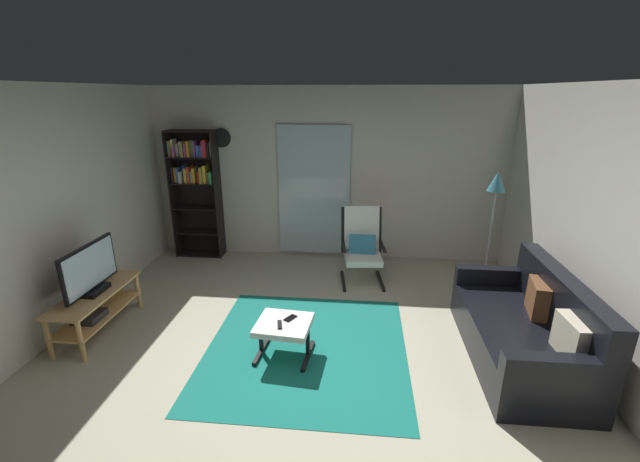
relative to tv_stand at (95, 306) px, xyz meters
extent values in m
plane|color=#ABA68D|center=(2.30, -0.37, -0.31)|extent=(7.02, 7.02, 0.00)
cube|color=beige|center=(2.30, 2.53, 0.99)|extent=(5.60, 0.06, 2.60)
cube|color=beige|center=(-0.40, -0.37, 0.99)|extent=(0.06, 6.00, 2.60)
cube|color=beige|center=(5.00, -0.37, 0.99)|extent=(0.06, 6.00, 2.60)
cube|color=silver|center=(2.10, 2.46, 0.74)|extent=(1.10, 0.01, 2.00)
cube|color=#176E62|center=(2.31, -0.09, -0.30)|extent=(2.03, 2.15, 0.01)
cube|color=tan|center=(0.00, 0.02, 0.15)|extent=(0.43, 1.17, 0.02)
cube|color=tan|center=(0.00, 0.02, -0.10)|extent=(0.39, 1.11, 0.02)
cylinder|color=tan|center=(0.17, -0.51, -0.09)|extent=(0.05, 0.05, 0.45)
cylinder|color=tan|center=(0.17, 0.56, -0.09)|extent=(0.05, 0.05, 0.45)
cylinder|color=tan|center=(-0.17, -0.51, -0.09)|extent=(0.05, 0.05, 0.45)
cylinder|color=tan|center=(-0.17, 0.56, -0.09)|extent=(0.05, 0.05, 0.45)
cube|color=#28282D|center=(0.00, -0.12, -0.05)|extent=(0.26, 0.28, 0.07)
cube|color=black|center=(0.00, 0.02, 0.19)|extent=(0.20, 0.32, 0.05)
cube|color=black|center=(0.00, 0.02, 0.45)|extent=(0.04, 0.85, 0.49)
cube|color=silver|center=(0.02, 0.02, 0.45)|extent=(0.01, 0.80, 0.44)
cube|color=black|center=(-0.08, 2.30, 0.68)|extent=(0.02, 0.30, 1.97)
cube|color=black|center=(0.64, 2.30, 0.68)|extent=(0.02, 0.30, 1.97)
cube|color=black|center=(0.28, 2.44, 0.68)|extent=(0.73, 0.02, 1.97)
cube|color=black|center=(0.28, 2.30, -0.29)|extent=(0.70, 0.28, 0.02)
cube|color=black|center=(0.28, 2.30, 0.09)|extent=(0.70, 0.28, 0.02)
cube|color=black|center=(0.28, 2.30, 0.48)|extent=(0.70, 0.28, 0.02)
cube|color=black|center=(0.28, 2.30, 0.87)|extent=(0.70, 0.28, 0.02)
cube|color=black|center=(0.28, 2.30, 1.27)|extent=(0.70, 0.28, 0.02)
cube|color=black|center=(0.28, 2.30, 1.65)|extent=(0.70, 0.28, 0.02)
cube|color=#2E252D|center=(-0.04, 2.28, 1.00)|extent=(0.03, 0.11, 0.23)
cube|color=orange|center=(0.00, 2.30, 1.00)|extent=(0.03, 0.15, 0.23)
cube|color=#3A6BB3|center=(0.05, 2.28, 1.00)|extent=(0.03, 0.16, 0.23)
cube|color=beige|center=(0.10, 2.29, 0.97)|extent=(0.04, 0.22, 0.17)
cube|color=#2E54AF|center=(0.13, 2.32, 1.01)|extent=(0.02, 0.13, 0.26)
cube|color=gold|center=(0.17, 2.32, 0.99)|extent=(0.04, 0.23, 0.22)
cube|color=red|center=(0.22, 2.32, 1.00)|extent=(0.04, 0.24, 0.25)
cube|color=#5D9C94|center=(0.26, 2.28, 0.97)|extent=(0.03, 0.14, 0.17)
cube|color=gold|center=(0.30, 2.29, 1.00)|extent=(0.04, 0.18, 0.23)
cube|color=black|center=(0.34, 2.32, 1.01)|extent=(0.03, 0.14, 0.26)
cube|color=red|center=(0.38, 2.31, 0.97)|extent=(0.03, 0.21, 0.17)
cube|color=#A68B38|center=(0.42, 2.28, 1.01)|extent=(0.04, 0.23, 0.25)
cube|color=gold|center=(0.47, 2.32, 1.02)|extent=(0.04, 0.23, 0.27)
cube|color=brown|center=(0.53, 2.30, 0.97)|extent=(0.04, 0.20, 0.17)
cube|color=#308A4A|center=(0.57, 2.28, 0.97)|extent=(0.04, 0.22, 0.18)
cube|color=#59909D|center=(-0.05, 2.31, 1.39)|extent=(0.02, 0.18, 0.23)
cube|color=orange|center=(-0.02, 2.31, 1.39)|extent=(0.02, 0.20, 0.24)
cube|color=beige|center=(0.01, 2.30, 1.40)|extent=(0.03, 0.15, 0.25)
cube|color=#924784|center=(0.04, 2.28, 1.35)|extent=(0.02, 0.23, 0.15)
cube|color=beige|center=(0.07, 2.31, 1.37)|extent=(0.04, 0.14, 0.19)
cube|color=#BBB8AC|center=(0.13, 2.31, 1.39)|extent=(0.04, 0.13, 0.22)
cube|color=olive|center=(0.17, 2.28, 1.38)|extent=(0.03, 0.20, 0.21)
cube|color=#944692|center=(0.21, 2.29, 1.38)|extent=(0.02, 0.22, 0.20)
cube|color=orange|center=(0.26, 2.28, 1.39)|extent=(0.04, 0.19, 0.24)
cube|color=#3B784B|center=(0.31, 2.32, 1.40)|extent=(0.04, 0.17, 0.24)
cube|color=#9B398C|center=(0.35, 2.28, 1.39)|extent=(0.02, 0.16, 0.23)
cube|color=#3A69B9|center=(0.39, 2.31, 1.36)|extent=(0.04, 0.18, 0.17)
cube|color=#3A59A7|center=(0.44, 2.31, 1.36)|extent=(0.03, 0.20, 0.17)
cube|color=#903A8D|center=(0.48, 2.31, 1.39)|extent=(0.03, 0.23, 0.23)
cube|color=red|center=(0.52, 2.29, 1.40)|extent=(0.04, 0.23, 0.25)
cube|color=#222128|center=(0.55, 2.31, 1.38)|extent=(0.03, 0.21, 0.21)
cube|color=beige|center=(0.59, 2.29, 1.39)|extent=(0.03, 0.11, 0.23)
cube|color=black|center=(4.38, -0.03, -0.11)|extent=(0.87, 1.82, 0.40)
cube|color=black|center=(4.72, -0.03, 0.34)|extent=(0.18, 1.82, 0.49)
cube|color=black|center=(4.38, -0.87, 0.19)|extent=(0.87, 0.14, 0.20)
cube|color=black|center=(4.38, 0.81, 0.19)|extent=(0.87, 0.14, 0.20)
cube|color=brown|center=(4.59, 0.16, 0.26)|extent=(0.21, 0.40, 0.34)
cube|color=beige|center=(4.59, -0.55, 0.26)|extent=(0.16, 0.39, 0.34)
cube|color=black|center=(3.13, 1.56, -0.29)|extent=(0.11, 0.60, 0.04)
cube|color=black|center=(3.10, 1.82, 0.37)|extent=(0.06, 0.18, 0.63)
cube|color=black|center=(3.12, 1.58, 0.23)|extent=(0.10, 0.52, 0.03)
cube|color=black|center=(2.61, 1.50, -0.29)|extent=(0.11, 0.60, 0.04)
cube|color=black|center=(2.58, 1.76, 0.37)|extent=(0.06, 0.18, 0.63)
cube|color=black|center=(2.61, 1.52, 0.23)|extent=(0.10, 0.52, 0.03)
cube|color=white|center=(2.87, 1.51, 0.07)|extent=(0.54, 0.57, 0.08)
cube|color=white|center=(2.84, 1.77, 0.41)|extent=(0.50, 0.24, 0.60)
cube|color=teal|center=(2.86, 1.61, 0.19)|extent=(0.37, 0.21, 0.34)
cube|color=white|center=(2.10, -0.22, 0.04)|extent=(0.56, 0.52, 0.06)
cube|color=black|center=(1.86, -0.20, -0.29)|extent=(0.08, 0.48, 0.04)
cube|color=black|center=(1.86, -0.20, -0.13)|extent=(0.04, 0.04, 0.32)
cube|color=black|center=(2.34, -0.24, -0.29)|extent=(0.08, 0.48, 0.04)
cube|color=black|center=(2.34, -0.24, -0.13)|extent=(0.04, 0.04, 0.32)
cube|color=black|center=(2.08, -0.28, 0.08)|extent=(0.07, 0.15, 0.02)
cube|color=black|center=(2.16, -0.15, 0.07)|extent=(0.13, 0.15, 0.01)
cylinder|color=#A5A5AD|center=(4.51, 1.58, -0.30)|extent=(0.22, 0.22, 0.02)
cylinder|color=#B2B2B7|center=(4.51, 1.58, 0.36)|extent=(0.02, 0.02, 1.30)
cone|color=teal|center=(4.51, 1.58, 1.14)|extent=(0.23, 0.23, 0.25)
cylinder|color=silver|center=(0.70, 2.46, 1.54)|extent=(0.28, 0.02, 0.28)
cylinder|color=black|center=(0.70, 2.45, 1.54)|extent=(0.29, 0.01, 0.29)
camera|label=1|loc=(2.81, -3.68, 2.20)|focal=23.09mm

